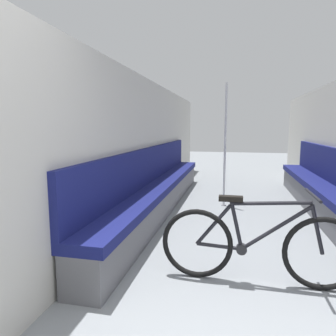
{
  "coord_description": "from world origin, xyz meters",
  "views": [
    {
      "loc": [
        -0.12,
        -1.0,
        1.34
      ],
      "look_at": [
        -0.8,
        2.14,
        0.89
      ],
      "focal_mm": 32.0,
      "sensor_mm": 36.0,
      "label": 1
    }
  ],
  "objects_px": {
    "grab_pole_near": "(225,147)",
    "bench_seat_row_left": "(159,190)",
    "bench_seat_row_right": "(330,198)",
    "bicycle": "(257,246)"
  },
  "relations": [
    {
      "from": "bench_seat_row_right",
      "to": "bicycle",
      "type": "xyz_separation_m",
      "value": [
        -1.15,
        -2.02,
        0.01
      ]
    },
    {
      "from": "bench_seat_row_left",
      "to": "bench_seat_row_right",
      "type": "xyz_separation_m",
      "value": [
        2.49,
        0.0,
        0.0
      ]
    },
    {
      "from": "grab_pole_near",
      "to": "bench_seat_row_left",
      "type": "bearing_deg",
      "value": -151.92
    },
    {
      "from": "bench_seat_row_left",
      "to": "grab_pole_near",
      "type": "relative_size",
      "value": 2.59
    },
    {
      "from": "bench_seat_row_left",
      "to": "grab_pole_near",
      "type": "distance_m",
      "value": 1.31
    },
    {
      "from": "bicycle",
      "to": "grab_pole_near",
      "type": "relative_size",
      "value": 0.81
    },
    {
      "from": "bicycle",
      "to": "grab_pole_near",
      "type": "distance_m",
      "value": 2.65
    },
    {
      "from": "bench_seat_row_right",
      "to": "grab_pole_near",
      "type": "distance_m",
      "value": 1.72
    },
    {
      "from": "bench_seat_row_left",
      "to": "bench_seat_row_right",
      "type": "bearing_deg",
      "value": 0.0
    },
    {
      "from": "bicycle",
      "to": "grab_pole_near",
      "type": "xyz_separation_m",
      "value": [
        -0.35,
        2.55,
        0.65
      ]
    }
  ]
}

